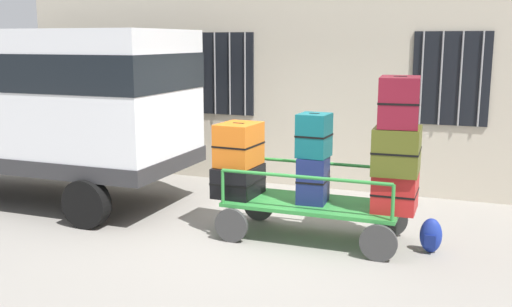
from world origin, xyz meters
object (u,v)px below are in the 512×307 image
Objects in this scene: van at (43,97)px; suitcase_left_middle at (239,144)px; suitcase_midleft_bottom at (313,180)px; suitcase_center_middle at (397,150)px; suitcase_center_top at (399,102)px; backpack at (431,236)px; suitcase_left_bottom at (238,181)px; suitcase_midleft_middle at (314,135)px; luggage_cart at (313,210)px; suitcase_center_bottom at (395,192)px.

van reaches higher than suitcase_left_middle.
suitcase_center_middle is (1.06, -0.01, 0.47)m from suitcase_midleft_bottom.
suitcase_left_middle is 2.22m from suitcase_center_top.
van reaches higher than suitcase_center_top.
suitcase_left_middle is at bearing -179.68° from backpack.
backpack is at bearing 0.54° from suitcase_center_top.
suitcase_midleft_bottom is at bearing 0.64° from suitcase_left_bottom.
suitcase_left_middle is 2.12m from suitcase_center_middle.
suitcase_left_middle is 1.08m from suitcase_midleft_middle.
luggage_cart is 3.90× the size of suitcase_center_bottom.
suitcase_midleft_bottom is at bearing -178.79° from suitcase_center_bottom.
suitcase_left_middle is 1.54× the size of backpack.
backpack is (1.52, 0.02, -0.18)m from luggage_cart.
suitcase_center_top reaches higher than luggage_cart.
suitcase_left_bottom reaches higher than luggage_cart.
suitcase_left_middle is at bearing 179.45° from luggage_cart.
van is 6.31m from backpack.
backpack is (0.46, 0.00, -1.66)m from suitcase_center_top.
suitcase_midleft_middle reaches higher than luggage_cart.
suitcase_center_bottom reaches higher than backpack.
backpack is at bearing -2.94° from van.
suitcase_left_bottom is 2.12m from suitcase_center_bottom.
suitcase_center_bottom is 1.38× the size of backpack.
suitcase_center_middle is (1.06, -0.01, 0.87)m from luggage_cart.
van is at bearing 174.34° from suitcase_left_bottom.
suitcase_midleft_bottom is 1.39× the size of backpack.
suitcase_left_middle is at bearing -179.73° from suitcase_center_top.
backpack is (0.46, 0.00, -0.53)m from suitcase_center_bottom.
luggage_cart is 1.81m from suitcase_center_top.
suitcase_left_bottom is at bearing -5.66° from van.
suitcase_center_middle reaches higher than suitcase_left_middle.
backpack is at bearing 0.32° from suitcase_left_middle.
suitcase_midleft_bottom is (1.06, 0.01, 0.10)m from suitcase_left_bottom.
suitcase_left_middle is 0.99× the size of suitcase_center_middle.
suitcase_center_top is at bearing 0.81° from suitcase_midleft_middle.
suitcase_midleft_middle reaches higher than suitcase_left_bottom.
suitcase_left_middle is 1.18× the size of suitcase_midleft_middle.
luggage_cart is at bearing -90.00° from suitcase_midleft_middle.
van is 3.70m from suitcase_left_bottom.
suitcase_midleft_middle is at bearing -4.14° from van.
suitcase_midleft_bottom is 0.90× the size of suitcase_center_middle.
suitcase_center_bottom is (2.12, 0.03, 0.03)m from suitcase_left_bottom.
suitcase_midleft_middle is at bearing -0.27° from suitcase_left_middle.
suitcase_center_bottom is at bearing 1.21° from suitcase_midleft_bottom.
suitcase_midleft_bottom is 1.06m from suitcase_center_bottom.
suitcase_center_bottom is at bearing 90.00° from suitcase_center_middle.
suitcase_center_top is at bearing 0.90° from suitcase_left_bottom.
luggage_cart is 1.33m from suitcase_left_middle.
suitcase_center_middle is at bearing -90.00° from suitcase_center_top.
suitcase_center_bottom is at bearing 0.93° from suitcase_left_bottom.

